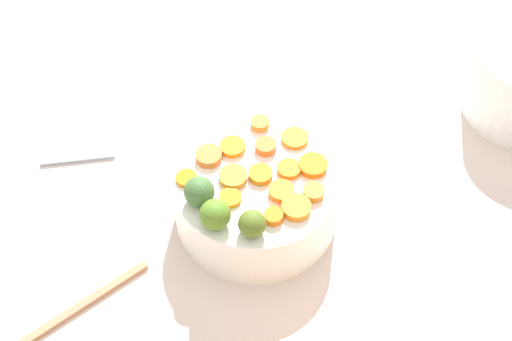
# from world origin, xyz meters

# --- Properties ---
(tabletop) EXTENTS (2.40, 2.40, 0.02)m
(tabletop) POSITION_xyz_m (0.00, 0.00, 0.01)
(tabletop) COLOR beige
(tabletop) RESTS_ON ground
(serving_bowl_carrots) EXTENTS (0.23, 0.23, 0.09)m
(serving_bowl_carrots) POSITION_xyz_m (-0.02, -0.03, 0.07)
(serving_bowl_carrots) COLOR white
(serving_bowl_carrots) RESTS_ON tabletop
(carrot_slice_0) EXTENTS (0.04, 0.04, 0.01)m
(carrot_slice_0) POSITION_xyz_m (0.05, 0.01, 0.12)
(carrot_slice_0) COLOR orange
(carrot_slice_0) RESTS_ON serving_bowl_carrots
(carrot_slice_1) EXTENTS (0.04, 0.04, 0.01)m
(carrot_slice_1) POSITION_xyz_m (-0.02, -0.08, 0.12)
(carrot_slice_1) COLOR orange
(carrot_slice_1) RESTS_ON serving_bowl_carrots
(carrot_slice_2) EXTENTS (0.03, 0.03, 0.01)m
(carrot_slice_2) POSITION_xyz_m (-0.08, -0.10, 0.12)
(carrot_slice_2) COLOR orange
(carrot_slice_2) RESTS_ON serving_bowl_carrots
(carrot_slice_3) EXTENTS (0.05, 0.05, 0.01)m
(carrot_slice_3) POSITION_xyz_m (0.05, -0.03, 0.12)
(carrot_slice_3) COLOR orange
(carrot_slice_3) RESTS_ON serving_bowl_carrots
(carrot_slice_4) EXTENTS (0.03, 0.03, 0.01)m
(carrot_slice_4) POSITION_xyz_m (0.04, -0.06, 0.12)
(carrot_slice_4) COLOR orange
(carrot_slice_4) RESTS_ON serving_bowl_carrots
(carrot_slice_5) EXTENTS (0.04, 0.04, 0.01)m
(carrot_slice_5) POSITION_xyz_m (-0.08, 0.03, 0.12)
(carrot_slice_5) COLOR orange
(carrot_slice_5) RESTS_ON serving_bowl_carrots
(carrot_slice_6) EXTENTS (0.04, 0.04, 0.01)m
(carrot_slice_6) POSITION_xyz_m (-0.05, 0.01, 0.12)
(carrot_slice_6) COLOR orange
(carrot_slice_6) RESTS_ON serving_bowl_carrots
(carrot_slice_7) EXTENTS (0.05, 0.05, 0.01)m
(carrot_slice_7) POSITION_xyz_m (-0.09, -0.06, 0.12)
(carrot_slice_7) COLOR orange
(carrot_slice_7) RESTS_ON serving_bowl_carrots
(carrot_slice_8) EXTENTS (0.04, 0.04, 0.01)m
(carrot_slice_8) POSITION_xyz_m (-0.00, 0.01, 0.12)
(carrot_slice_8) COLOR orange
(carrot_slice_8) RESTS_ON serving_bowl_carrots
(carrot_slice_9) EXTENTS (0.05, 0.05, 0.01)m
(carrot_slice_9) POSITION_xyz_m (0.02, 0.04, 0.12)
(carrot_slice_9) COLOR orange
(carrot_slice_9) RESTS_ON serving_bowl_carrots
(carrot_slice_10) EXTENTS (0.05, 0.05, 0.01)m
(carrot_slice_10) POSITION_xyz_m (0.02, -0.02, 0.12)
(carrot_slice_10) COLOR orange
(carrot_slice_10) RESTS_ON serving_bowl_carrots
(carrot_slice_11) EXTENTS (0.04, 0.04, 0.01)m
(carrot_slice_11) POSITION_xyz_m (-0.08, -0.02, 0.12)
(carrot_slice_11) COLOR orange
(carrot_slice_11) RESTS_ON serving_bowl_carrots
(carrot_slice_12) EXTENTS (0.05, 0.05, 0.01)m
(carrot_slice_12) POSITION_xyz_m (-0.04, -0.06, 0.12)
(carrot_slice_12) COLOR orange
(carrot_slice_12) RESTS_ON serving_bowl_carrots
(carrot_slice_13) EXTENTS (0.04, 0.04, 0.01)m
(carrot_slice_13) POSITION_xyz_m (-0.02, -0.03, 0.12)
(carrot_slice_13) COLOR orange
(carrot_slice_13) RESTS_ON serving_bowl_carrots
(carrot_slice_14) EXTENTS (0.05, 0.05, 0.01)m
(carrot_slice_14) POSITION_xyz_m (-0.03, 0.05, 0.12)
(carrot_slice_14) COLOR orange
(carrot_slice_14) RESTS_ON serving_bowl_carrots
(brussels_sprout_0) EXTENTS (0.04, 0.04, 0.04)m
(brussels_sprout_0) POSITION_xyz_m (-0.00, -0.12, 0.13)
(brussels_sprout_0) COLOR #5A8627
(brussels_sprout_0) RESTS_ON serving_bowl_carrots
(brussels_sprout_1) EXTENTS (0.04, 0.04, 0.04)m
(brussels_sprout_1) POSITION_xyz_m (-0.04, -0.11, 0.13)
(brussels_sprout_1) COLOR #467039
(brussels_sprout_1) RESTS_ON serving_bowl_carrots
(brussels_sprout_2) EXTENTS (0.03, 0.03, 0.03)m
(brussels_sprout_2) POSITION_xyz_m (0.04, -0.09, 0.13)
(brussels_sprout_2) COLOR #586F24
(brussels_sprout_2) RESTS_ON serving_bowl_carrots
(dish_towel) EXTENTS (0.19, 0.18, 0.01)m
(dish_towel) POSITION_xyz_m (-0.33, -0.12, 0.02)
(dish_towel) COLOR #97A3B4
(dish_towel) RESTS_ON tabletop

